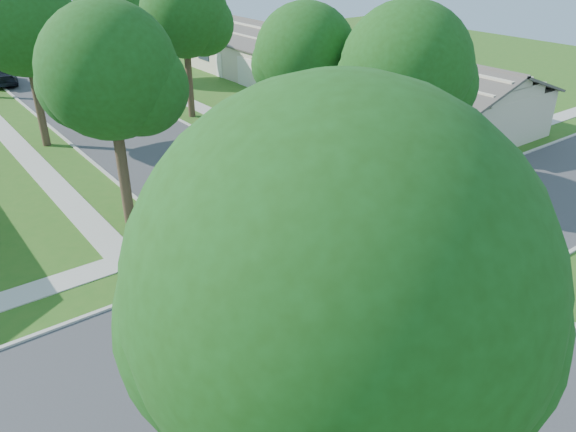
% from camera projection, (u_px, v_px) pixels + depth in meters
% --- Properties ---
extents(ground, '(100.00, 100.00, 0.00)m').
position_uv_depth(ground, '(358.00, 279.00, 19.90)').
color(ground, '#295818').
rests_on(ground, ground).
extents(road_ns, '(7.00, 100.00, 0.02)m').
position_uv_depth(road_ns, '(358.00, 279.00, 19.89)').
color(road_ns, '#333335').
rests_on(road_ns, ground).
extents(sidewalk_ne, '(1.20, 40.00, 0.04)m').
position_uv_depth(sidewalk_ne, '(177.00, 97.00, 41.67)').
color(sidewalk_ne, '#9E9B91').
rests_on(sidewalk_ne, ground).
extents(sidewalk_nw, '(1.20, 40.00, 0.04)m').
position_uv_depth(sidewalk_nw, '(1.00, 128.00, 35.13)').
color(sidewalk_nw, '#9E9B91').
rests_on(sidewalk_nw, ground).
extents(driveway, '(8.80, 3.60, 0.05)m').
position_uv_depth(driveway, '(375.00, 168.00, 29.17)').
color(driveway, '#9E9B91').
rests_on(driveway, ground).
extents(stop_sign_sw, '(1.05, 0.80, 2.98)m').
position_uv_depth(stop_sign_sw, '(354.00, 362.00, 13.11)').
color(stop_sign_sw, gray).
rests_on(stop_sign_sw, ground).
extents(stop_sign_ne, '(1.05, 0.80, 2.98)m').
position_uv_depth(stop_sign_ne, '(365.00, 158.00, 24.84)').
color(stop_sign_ne, gray).
rests_on(stop_sign_ne, ground).
extents(tree_e_near, '(4.97, 4.80, 8.28)m').
position_uv_depth(tree_e_near, '(306.00, 59.00, 26.30)').
color(tree_e_near, '#38281C').
rests_on(tree_e_near, ground).
extents(tree_e_mid, '(5.59, 5.40, 9.21)m').
position_uv_depth(tree_e_mid, '(185.00, 18.00, 34.57)').
color(tree_e_mid, '#38281C').
rests_on(tree_e_mid, ground).
extents(tree_e_far, '(5.17, 5.00, 8.72)m').
position_uv_depth(tree_e_far, '(107.00, 3.00, 43.95)').
color(tree_e_far, '#38281C').
rests_on(tree_e_far, ground).
extents(tree_w_near, '(5.38, 5.20, 8.97)m').
position_uv_depth(tree_w_near, '(111.00, 77.00, 21.05)').
color(tree_w_near, '#38281C').
rests_on(tree_w_near, ground).
extents(tree_w_mid, '(5.80, 5.60, 9.56)m').
position_uv_depth(tree_w_mid, '(24.00, 28.00, 29.43)').
color(tree_w_mid, '#38281C').
rests_on(tree_w_mid, ground).
extents(tree_sw_corner, '(6.21, 6.00, 9.55)m').
position_uv_depth(tree_sw_corner, '(339.00, 300.00, 8.09)').
color(tree_sw_corner, '#38281C').
rests_on(tree_sw_corner, ground).
extents(tree_ne_corner, '(5.80, 5.60, 8.66)m').
position_uv_depth(tree_ne_corner, '(407.00, 74.00, 23.76)').
color(tree_ne_corner, '#38281C').
rests_on(tree_ne_corner, ground).
extents(house_ne_near, '(8.42, 13.60, 4.23)m').
position_uv_depth(house_ne_near, '(424.00, 99.00, 35.61)').
color(house_ne_near, '#C3B69A').
rests_on(house_ne_near, ground).
extents(house_ne_far, '(8.42, 13.60, 4.23)m').
position_uv_depth(house_ne_far, '(263.00, 54.00, 48.43)').
color(house_ne_far, '#C3B69A').
rests_on(house_ne_far, ground).
extents(car_driveway, '(4.41, 2.64, 1.37)m').
position_uv_depth(car_driveway, '(372.00, 174.00, 26.74)').
color(car_driveway, maroon).
rests_on(car_driveway, ground).
extents(car_curb_east, '(1.54, 3.80, 1.29)m').
position_uv_depth(car_curb_east, '(123.00, 97.00, 39.19)').
color(car_curb_east, black).
rests_on(car_curb_east, ground).
extents(car_curb_west, '(2.55, 4.96, 1.38)m').
position_uv_depth(car_curb_west, '(2.00, 76.00, 44.88)').
color(car_curb_west, black).
rests_on(car_curb_west, ground).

